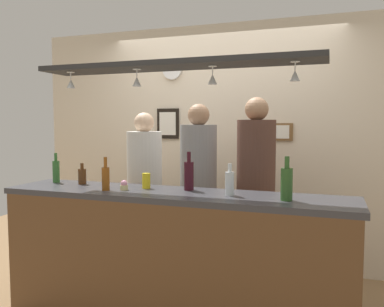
% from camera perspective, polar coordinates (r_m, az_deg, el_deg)
% --- Properties ---
extents(ground_plane, '(8.00, 8.00, 0.00)m').
position_cam_1_polar(ground_plane, '(3.63, -0.56, -20.66)').
color(ground_plane, olive).
extents(back_wall, '(4.40, 0.06, 2.60)m').
position_cam_1_polar(back_wall, '(4.35, 4.38, 1.25)').
color(back_wall, beige).
rests_on(back_wall, ground_plane).
extents(bar_counter, '(2.70, 0.55, 1.02)m').
position_cam_1_polar(bar_counter, '(2.95, -4.00, -12.42)').
color(bar_counter, '#38383D').
rests_on(bar_counter, ground_plane).
extents(overhead_glass_rack, '(2.20, 0.36, 0.04)m').
position_cam_1_polar(overhead_glass_rack, '(3.04, -2.56, 12.62)').
color(overhead_glass_rack, black).
extents(hanging_wineglass_far_left, '(0.07, 0.07, 0.13)m').
position_cam_1_polar(hanging_wineglass_far_left, '(3.40, -17.05, 9.67)').
color(hanging_wineglass_far_left, silver).
rests_on(hanging_wineglass_far_left, overhead_glass_rack).
extents(hanging_wineglass_left, '(0.07, 0.07, 0.13)m').
position_cam_1_polar(hanging_wineglass_left, '(3.11, -7.95, 10.31)').
color(hanging_wineglass_left, silver).
rests_on(hanging_wineglass_left, overhead_glass_rack).
extents(hanging_wineglass_center_left, '(0.07, 0.07, 0.13)m').
position_cam_1_polar(hanging_wineglass_center_left, '(2.93, 2.97, 10.73)').
color(hanging_wineglass_center_left, silver).
rests_on(hanging_wineglass_center_left, overhead_glass_rack).
extents(hanging_wineglass_center, '(0.07, 0.07, 0.13)m').
position_cam_1_polar(hanging_wineglass_center, '(2.80, 14.61, 10.88)').
color(hanging_wineglass_center, silver).
rests_on(hanging_wineglass_center, overhead_glass_rack).
extents(person_left_white_patterned_shirt, '(0.34, 0.34, 1.64)m').
position_cam_1_polar(person_left_white_patterned_shirt, '(3.90, -6.84, -3.75)').
color(person_left_white_patterned_shirt, '#2D334C').
rests_on(person_left_white_patterned_shirt, ground_plane).
extents(person_middle_grey_shirt, '(0.34, 0.34, 1.72)m').
position_cam_1_polar(person_middle_grey_shirt, '(3.68, 0.94, -3.44)').
color(person_middle_grey_shirt, '#2D334C').
rests_on(person_middle_grey_shirt, ground_plane).
extents(person_right_brown_shirt, '(0.34, 0.34, 1.76)m').
position_cam_1_polar(person_right_brown_shirt, '(3.55, 9.19, -3.28)').
color(person_right_brown_shirt, '#2D334C').
rests_on(person_right_brown_shirt, ground_plane).
extents(bottle_beer_green_import, '(0.06, 0.06, 0.26)m').
position_cam_1_polar(bottle_beer_green_import, '(3.67, -18.99, -2.36)').
color(bottle_beer_green_import, '#336B2D').
rests_on(bottle_beer_green_import, bar_counter).
extents(bottle_beer_amber_tall, '(0.06, 0.06, 0.26)m').
position_cam_1_polar(bottle_beer_amber_tall, '(3.14, -12.33, -3.41)').
color(bottle_beer_amber_tall, brown).
rests_on(bottle_beer_amber_tall, bar_counter).
extents(bottle_wine_dark_red, '(0.08, 0.08, 0.30)m').
position_cam_1_polar(bottle_wine_dark_red, '(3.08, -0.45, -3.12)').
color(bottle_wine_dark_red, '#380F19').
rests_on(bottle_wine_dark_red, bar_counter).
extents(bottle_champagne_green, '(0.08, 0.08, 0.30)m').
position_cam_1_polar(bottle_champagne_green, '(2.74, 13.48, -4.17)').
color(bottle_champagne_green, '#2D5623').
rests_on(bottle_champagne_green, bar_counter).
extents(bottle_beer_brown_stubby, '(0.07, 0.07, 0.18)m').
position_cam_1_polar(bottle_beer_brown_stubby, '(3.51, -15.54, -3.12)').
color(bottle_beer_brown_stubby, '#512D14').
rests_on(bottle_beer_brown_stubby, bar_counter).
extents(bottle_soda_clear, '(0.06, 0.06, 0.23)m').
position_cam_1_polar(bottle_soda_clear, '(2.87, 5.44, -4.20)').
color(bottle_soda_clear, silver).
rests_on(bottle_soda_clear, bar_counter).
extents(drink_can, '(0.07, 0.07, 0.12)m').
position_cam_1_polar(drink_can, '(3.19, -6.61, -3.92)').
color(drink_can, yellow).
rests_on(drink_can, bar_counter).
extents(cupcake, '(0.06, 0.06, 0.08)m').
position_cam_1_polar(cupcake, '(3.13, -9.76, -4.57)').
color(cupcake, beige).
rests_on(cupcake, bar_counter).
extents(picture_frame_lower_pair, '(0.30, 0.02, 0.18)m').
position_cam_1_polar(picture_frame_lower_pair, '(4.18, 12.29, 3.06)').
color(picture_frame_lower_pair, brown).
rests_on(picture_frame_lower_pair, back_wall).
extents(picture_frame_caricature, '(0.26, 0.02, 0.34)m').
position_cam_1_polar(picture_frame_caricature, '(4.50, -3.49, 4.32)').
color(picture_frame_caricature, black).
rests_on(picture_frame_caricature, back_wall).
extents(wall_clock, '(0.22, 0.03, 0.22)m').
position_cam_1_polar(wall_clock, '(4.51, -2.87, 11.98)').
color(wall_clock, white).
rests_on(wall_clock, back_wall).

